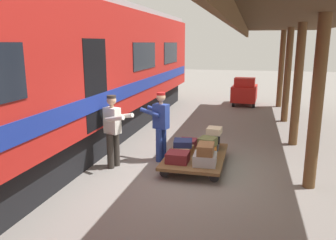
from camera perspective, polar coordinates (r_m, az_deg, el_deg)
The scene contains 18 objects.
ground_plane at distance 7.58m, azimuth 4.08°, elevation -9.34°, with size 60.00×60.00×0.00m, color slate.
platform_canopy at distance 7.02m, azimuth 24.39°, elevation 15.03°, with size 3.20×19.06×3.56m.
train_car at distance 8.50m, azimuth -21.19°, elevation 6.61°, with size 3.02×20.23×4.00m.
luggage_cart at distance 8.10m, azimuth 4.66°, elevation -6.09°, with size 1.35×2.17×0.28m.
suitcase_tan_vintage at distance 8.11m, azimuth 2.55°, elevation -5.06°, with size 0.42×0.44×0.18m, color tan.
suitcase_maroon_trunk at distance 7.55m, azimuth 1.65°, elevation -6.26°, with size 0.48×0.45×0.23m, color maroon.
suitcase_slate_roller at distance 8.58m, azimuth 7.34°, elevation -4.16°, with size 0.36×0.52×0.17m, color #4C515B.
suitcase_burgundy_valise at distance 8.67m, azimuth 3.34°, elevation -3.87°, with size 0.42×0.44×0.19m, color maroon.
suitcase_gray_aluminum at distance 7.45m, azimuth 6.25°, elevation -6.55°, with size 0.48×0.51×0.24m, color #9EA0A5.
suitcase_orange_carryall at distance 8.01m, azimuth 6.84°, elevation -5.21°, with size 0.36×0.49×0.22m, color #CC6B23.
suitcase_black_hardshell at distance 8.56m, azimuth 7.66°, elevation -2.94°, with size 0.32×0.50×0.19m, color black.
suitcase_brown_leather at distance 7.38m, azimuth 6.35°, elevation -4.87°, with size 0.34×0.52×0.22m, color brown.
suitcase_cream_canvas at distance 8.52m, azimuth 7.79°, elevation -1.80°, with size 0.34×0.39×0.16m, color beige.
suitcase_olive_duffel at distance 7.98m, azimuth 6.68°, elevation -3.67°, with size 0.37×0.39×0.20m, color brown.
suitcase_navy_fabric at distance 8.10m, azimuth 2.52°, elevation -3.88°, with size 0.43×0.43×0.15m, color navy.
porter_in_overalls at distance 8.26m, azimuth -1.30°, elevation -0.68°, with size 0.73×0.55×1.70m.
porter_by_door at distance 7.90m, azimuth -9.21°, elevation -1.49°, with size 0.73×0.57×1.70m.
baggage_tug at distance 16.24m, azimuth 12.72°, elevation 4.66°, with size 1.19×1.76×1.30m.
Camera 1 is at (-1.18, 6.92, 2.86)m, focal length 36.23 mm.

